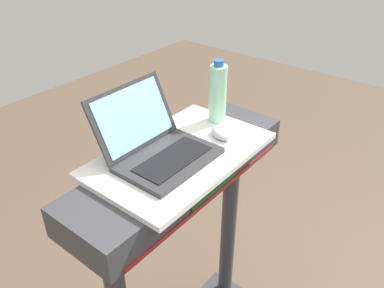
# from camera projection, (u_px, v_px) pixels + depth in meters

# --- Properties ---
(desk_board) EXTENTS (0.63, 0.38, 0.02)m
(desk_board) POSITION_uv_depth(u_px,v_px,m) (180.00, 154.00, 1.33)
(desk_board) COLOR white
(desk_board) RESTS_ON treadmill_base
(laptop) EXTENTS (0.32, 0.31, 0.22)m
(laptop) POSITION_uv_depth(u_px,v_px,m) (157.00, 145.00, 1.28)
(laptop) COLOR #2D2D30
(laptop) RESTS_ON desk_board
(computer_mouse) EXTENTS (0.10, 0.12, 0.03)m
(computer_mouse) POSITION_uv_depth(u_px,v_px,m) (221.00, 133.00, 1.40)
(computer_mouse) COLOR #B2B2B7
(computer_mouse) RESTS_ON desk_board
(water_bottle) EXTENTS (0.07, 0.07, 0.24)m
(water_bottle) POSITION_uv_depth(u_px,v_px,m) (218.00, 93.00, 1.46)
(water_bottle) COLOR #9EDBB2
(water_bottle) RESTS_ON desk_board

